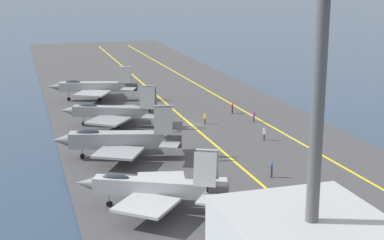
{
  "coord_description": "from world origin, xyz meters",
  "views": [
    {
      "loc": [
        -81.46,
        24.41,
        22.8
      ],
      "look_at": [
        -6.54,
        1.89,
        2.9
      ],
      "focal_mm": 55.0,
      "sensor_mm": 36.0,
      "label": 1
    }
  ],
  "objects_px": {
    "parked_jet_nearest": "(155,187)",
    "crew_blue_vest": "(272,169)",
    "parked_jet_third": "(114,112)",
    "crew_red_vest": "(232,108)",
    "parked_jet_fourth": "(95,87)",
    "parked_jet_second": "(120,140)",
    "crew_yellow_vest": "(205,118)",
    "crew_purple_vest": "(254,116)",
    "crew_white_vest": "(264,133)"
  },
  "relations": [
    {
      "from": "parked_jet_second",
      "to": "parked_jet_third",
      "type": "height_order",
      "value": "parked_jet_second"
    },
    {
      "from": "parked_jet_third",
      "to": "parked_jet_fourth",
      "type": "xyz_separation_m",
      "value": [
        18.87,
        0.28,
        0.24
      ]
    },
    {
      "from": "parked_jet_third",
      "to": "crew_blue_vest",
      "type": "xyz_separation_m",
      "value": [
        -27.14,
        -13.08,
        -1.23
      ]
    },
    {
      "from": "parked_jet_fourth",
      "to": "crew_purple_vest",
      "type": "distance_m",
      "value": 30.71
    },
    {
      "from": "crew_purple_vest",
      "to": "parked_jet_fourth",
      "type": "bearing_deg",
      "value": 43.37
    },
    {
      "from": "crew_purple_vest",
      "to": "crew_red_vest",
      "type": "height_order",
      "value": "crew_purple_vest"
    },
    {
      "from": "parked_jet_second",
      "to": "crew_blue_vest",
      "type": "distance_m",
      "value": 19.09
    },
    {
      "from": "parked_jet_third",
      "to": "crew_purple_vest",
      "type": "relative_size",
      "value": 8.81
    },
    {
      "from": "crew_yellow_vest",
      "to": "crew_red_vest",
      "type": "xyz_separation_m",
      "value": [
        5.27,
        -6.38,
        0.03
      ]
    },
    {
      "from": "parked_jet_fourth",
      "to": "crew_yellow_vest",
      "type": "xyz_separation_m",
      "value": [
        -21.47,
        -13.47,
        -1.57
      ]
    },
    {
      "from": "parked_jet_third",
      "to": "parked_jet_fourth",
      "type": "relative_size",
      "value": 0.98
    },
    {
      "from": "parked_jet_nearest",
      "to": "crew_white_vest",
      "type": "bearing_deg",
      "value": -45.78
    },
    {
      "from": "crew_purple_vest",
      "to": "crew_blue_vest",
      "type": "bearing_deg",
      "value": 162.0
    },
    {
      "from": "crew_blue_vest",
      "to": "crew_yellow_vest",
      "type": "bearing_deg",
      "value": -0.28
    },
    {
      "from": "crew_purple_vest",
      "to": "crew_red_vest",
      "type": "xyz_separation_m",
      "value": [
        6.09,
        1.2,
        -0.03
      ]
    },
    {
      "from": "parked_jet_nearest",
      "to": "parked_jet_fourth",
      "type": "distance_m",
      "value": 51.24
    },
    {
      "from": "crew_blue_vest",
      "to": "crew_red_vest",
      "type": "distance_m",
      "value": 30.51
    },
    {
      "from": "crew_purple_vest",
      "to": "parked_jet_second",
      "type": "bearing_deg",
      "value": 117.78
    },
    {
      "from": "crew_yellow_vest",
      "to": "crew_red_vest",
      "type": "distance_m",
      "value": 8.28
    },
    {
      "from": "parked_jet_second",
      "to": "parked_jet_third",
      "type": "distance_m",
      "value": 15.47
    },
    {
      "from": "parked_jet_nearest",
      "to": "crew_blue_vest",
      "type": "distance_m",
      "value": 15.5
    },
    {
      "from": "parked_jet_second",
      "to": "parked_jet_fourth",
      "type": "relative_size",
      "value": 1.0
    },
    {
      "from": "crew_white_vest",
      "to": "crew_red_vest",
      "type": "xyz_separation_m",
      "value": [
        15.83,
        -1.31,
        -0.01
      ]
    },
    {
      "from": "parked_jet_fourth",
      "to": "crew_blue_vest",
      "type": "xyz_separation_m",
      "value": [
        -46.01,
        -13.36,
        -1.47
      ]
    },
    {
      "from": "crew_blue_vest",
      "to": "parked_jet_fourth",
      "type": "bearing_deg",
      "value": 16.19
    },
    {
      "from": "parked_jet_third",
      "to": "crew_yellow_vest",
      "type": "relative_size",
      "value": 9.4
    },
    {
      "from": "parked_jet_second",
      "to": "parked_jet_third",
      "type": "bearing_deg",
      "value": -6.99
    },
    {
      "from": "parked_jet_fourth",
      "to": "crew_purple_vest",
      "type": "relative_size",
      "value": 9.02
    },
    {
      "from": "crew_red_vest",
      "to": "parked_jet_fourth",
      "type": "bearing_deg",
      "value": 50.79
    },
    {
      "from": "parked_jet_fourth",
      "to": "crew_purple_vest",
      "type": "bearing_deg",
      "value": -136.63
    },
    {
      "from": "parked_jet_third",
      "to": "parked_jet_fourth",
      "type": "distance_m",
      "value": 18.88
    },
    {
      "from": "parked_jet_third",
      "to": "crew_red_vest",
      "type": "height_order",
      "value": "parked_jet_third"
    },
    {
      "from": "parked_jet_nearest",
      "to": "crew_blue_vest",
      "type": "xyz_separation_m",
      "value": [
        5.22,
        -14.54,
        -1.3
      ]
    },
    {
      "from": "parked_jet_nearest",
      "to": "crew_blue_vest",
      "type": "bearing_deg",
      "value": -70.27
    },
    {
      "from": "parked_jet_nearest",
      "to": "crew_yellow_vest",
      "type": "bearing_deg",
      "value": -26.23
    },
    {
      "from": "parked_jet_nearest",
      "to": "crew_purple_vest",
      "type": "relative_size",
      "value": 8.49
    },
    {
      "from": "parked_jet_nearest",
      "to": "crew_red_vest",
      "type": "relative_size",
      "value": 8.74
    },
    {
      "from": "crew_purple_vest",
      "to": "crew_red_vest",
      "type": "relative_size",
      "value": 1.03
    },
    {
      "from": "crew_white_vest",
      "to": "crew_red_vest",
      "type": "bearing_deg",
      "value": -4.75
    },
    {
      "from": "parked_jet_third",
      "to": "parked_jet_nearest",
      "type": "bearing_deg",
      "value": 177.41
    },
    {
      "from": "crew_yellow_vest",
      "to": "crew_purple_vest",
      "type": "bearing_deg",
      "value": -96.17
    },
    {
      "from": "parked_jet_nearest",
      "to": "parked_jet_second",
      "type": "xyz_separation_m",
      "value": [
        17.0,
        0.42,
        0.07
      ]
    },
    {
      "from": "crew_purple_vest",
      "to": "crew_white_vest",
      "type": "xyz_separation_m",
      "value": [
        -9.74,
        2.52,
        -0.02
      ]
    },
    {
      "from": "crew_blue_vest",
      "to": "crew_white_vest",
      "type": "bearing_deg",
      "value": -20.36
    },
    {
      "from": "parked_jet_second",
      "to": "crew_blue_vest",
      "type": "height_order",
      "value": "parked_jet_second"
    },
    {
      "from": "parked_jet_fourth",
      "to": "crew_red_vest",
      "type": "height_order",
      "value": "parked_jet_fourth"
    },
    {
      "from": "parked_jet_third",
      "to": "crew_purple_vest",
      "type": "height_order",
      "value": "parked_jet_third"
    },
    {
      "from": "parked_jet_second",
      "to": "crew_red_vest",
      "type": "xyz_separation_m",
      "value": [
        18.03,
        -21.46,
        -1.43
      ]
    },
    {
      "from": "crew_white_vest",
      "to": "parked_jet_second",
      "type": "bearing_deg",
      "value": 96.24
    },
    {
      "from": "parked_jet_third",
      "to": "crew_white_vest",
      "type": "height_order",
      "value": "parked_jet_third"
    }
  ]
}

